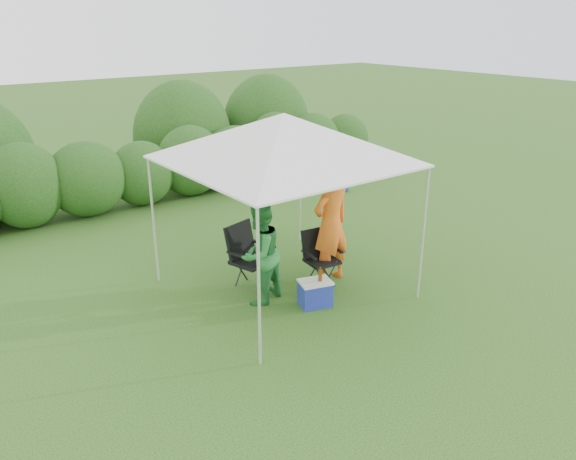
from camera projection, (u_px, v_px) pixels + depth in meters
ground at (304, 300)px, 8.72m from camera, size 70.00×70.00×0.00m
hedge at (142, 170)px, 12.91m from camera, size 14.14×1.53×1.80m
canopy at (284, 138)px, 8.22m from camera, size 3.10×3.10×2.83m
chair_right at (319, 253)px, 9.18m from camera, size 0.60×0.56×0.89m
chair_left at (247, 252)px, 9.01m from camera, size 0.75×0.71×1.04m
man at (331, 224)px, 9.08m from camera, size 0.74×0.51×1.97m
woman at (260, 254)px, 8.44m from camera, size 0.93×0.82×1.59m
cooler at (315, 293)px, 8.51m from camera, size 0.56×0.47×0.41m
bottle at (320, 274)px, 8.40m from camera, size 0.06×0.06×0.23m
lawn_toy at (335, 187)px, 14.11m from camera, size 0.57×0.47×0.28m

